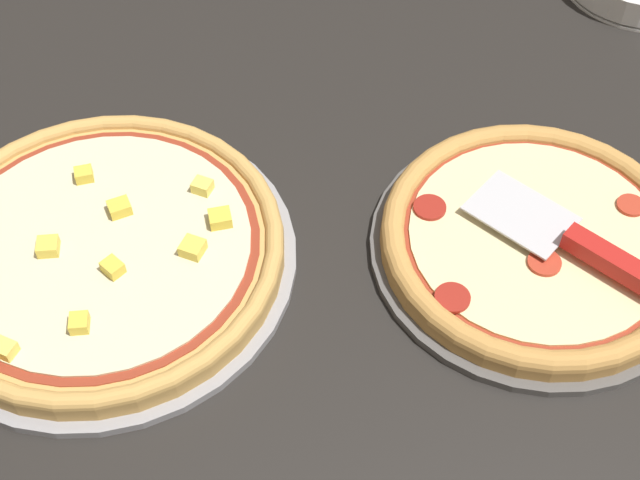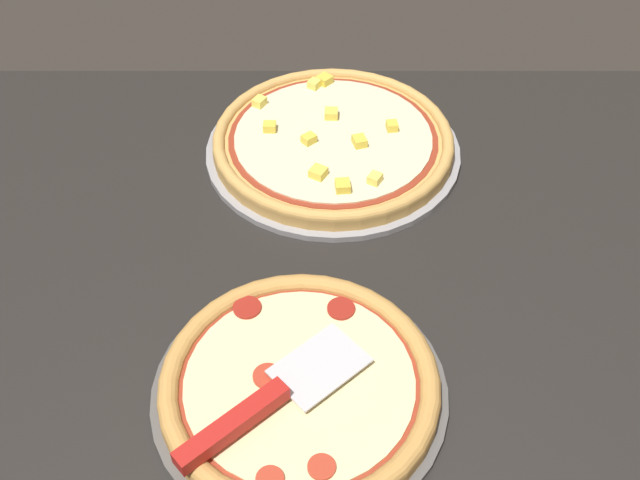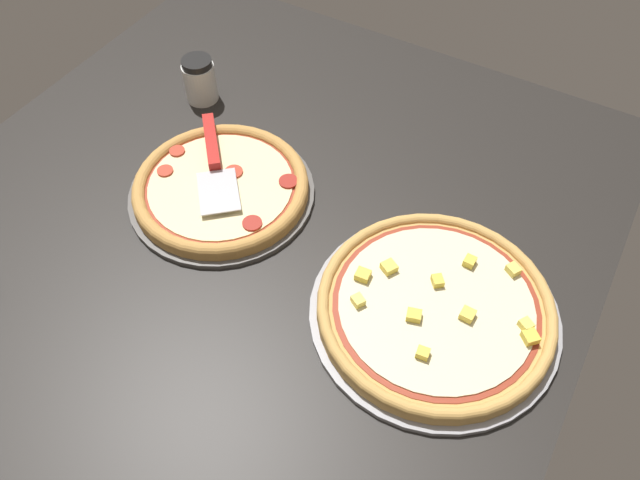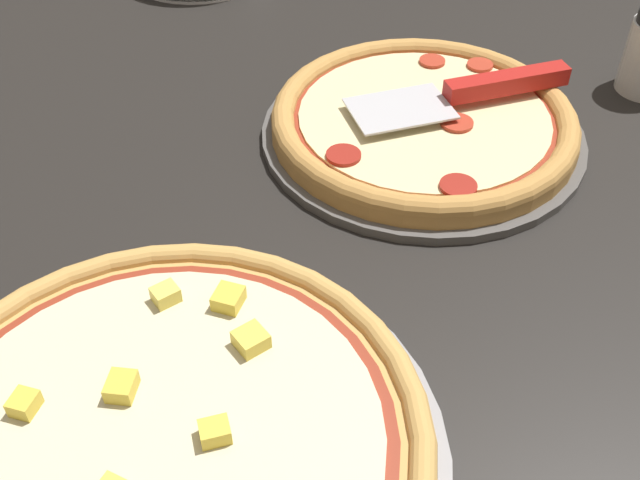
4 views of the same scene
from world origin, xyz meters
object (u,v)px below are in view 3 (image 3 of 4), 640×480
(pizza_back, at_px, (436,307))
(serving_spatula, at_px, (213,152))
(parmesan_shaker, at_px, (200,80))
(pizza_front, at_px, (221,186))

(pizza_back, bearing_deg, serving_spatula, -100.54)
(pizza_back, xyz_separation_m, serving_spatula, (-0.09, -0.50, 0.02))
(serving_spatula, height_order, parmesan_shaker, parmesan_shaker)
(pizza_front, xyz_separation_m, parmesan_shaker, (-0.21, -0.20, 0.03))
(pizza_front, bearing_deg, pizza_back, 84.38)
(serving_spatula, xyz_separation_m, parmesan_shaker, (-0.16, -0.15, 0.00))
(pizza_back, xyz_separation_m, parmesan_shaker, (-0.26, -0.65, 0.02))
(parmesan_shaker, bearing_deg, pizza_back, 68.67)
(pizza_front, bearing_deg, parmesan_shaker, -136.25)
(pizza_front, bearing_deg, serving_spatula, -134.25)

